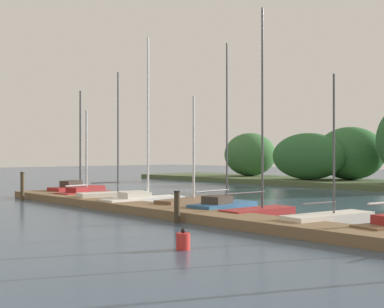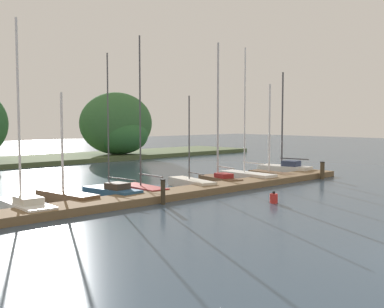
# 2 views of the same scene
# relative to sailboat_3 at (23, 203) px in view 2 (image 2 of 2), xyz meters

# --- Properties ---
(dock_pier) EXTENTS (29.76, 1.80, 0.35)m
(dock_pier) POSITION_rel_sailboat_3_xyz_m (5.76, -1.50, -0.20)
(dock_pier) COLOR brown
(dock_pier) RESTS_ON ground
(sailboat_3) EXTENTS (1.34, 4.41, 8.03)m
(sailboat_3) POSITION_rel_sailboat_3_xyz_m (0.00, 0.00, 0.00)
(sailboat_3) COLOR white
(sailboat_3) RESTS_ON ground
(sailboat_4) EXTENTS (1.46, 3.96, 5.11)m
(sailboat_4) POSITION_rel_sailboat_3_xyz_m (2.37, 0.88, -0.05)
(sailboat_4) COLOR brown
(sailboat_4) RESTS_ON ground
(sailboat_5) EXTENTS (1.51, 3.63, 7.08)m
(sailboat_5) POSITION_rel_sailboat_3_xyz_m (4.71, 0.54, -0.04)
(sailboat_5) COLOR #285684
(sailboat_5) RESTS_ON ground
(sailboat_6) EXTENTS (1.25, 3.54, 8.14)m
(sailboat_6) POSITION_rel_sailboat_3_xyz_m (6.61, 0.56, -0.03)
(sailboat_6) COLOR maroon
(sailboat_6) RESTS_ON ground
(sailboat_7) EXTENTS (1.57, 3.86, 5.18)m
(sailboat_7) POSITION_rel_sailboat_3_xyz_m (9.85, 0.34, -0.09)
(sailboat_7) COLOR silver
(sailboat_7) RESTS_ON ground
(sailboat_8) EXTENTS (1.70, 3.62, 8.38)m
(sailboat_8) POSITION_rel_sailboat_3_xyz_m (12.26, 0.38, 0.12)
(sailboat_8) COLOR brown
(sailboat_8) RESTS_ON ground
(sailboat_9) EXTENTS (1.29, 4.16, 8.31)m
(sailboat_9) POSITION_rel_sailboat_3_xyz_m (14.60, 0.30, -0.02)
(sailboat_9) COLOR white
(sailboat_9) RESTS_ON ground
(sailboat_10) EXTENTS (1.33, 3.84, 6.19)m
(sailboat_10) POSITION_rel_sailboat_3_xyz_m (17.13, 0.32, -0.01)
(sailboat_10) COLOR brown
(sailboat_10) RESTS_ON ground
(sailboat_11) EXTENTS (1.97, 3.99, 7.16)m
(sailboat_11) POSITION_rel_sailboat_3_xyz_m (19.43, 0.86, 0.06)
(sailboat_11) COLOR white
(sailboat_11) RESTS_ON ground
(mooring_piling_1) EXTENTS (0.24, 0.24, 1.16)m
(mooring_piling_1) POSITION_rel_sailboat_3_xyz_m (5.39, -2.66, 0.21)
(mooring_piling_1) COLOR #3D3323
(mooring_piling_1) RESTS_ON ground
(mooring_piling_2) EXTENTS (0.32, 0.32, 1.13)m
(mooring_piling_2) POSITION_rel_sailboat_3_xyz_m (18.73, -2.66, 0.20)
(mooring_piling_2) COLOR #4C3D28
(mooring_piling_2) RESTS_ON ground
(channel_buoy_0) EXTENTS (0.37, 0.37, 0.56)m
(channel_buoy_0) POSITION_rel_sailboat_3_xyz_m (9.35, -5.89, -0.15)
(channel_buoy_0) COLOR red
(channel_buoy_0) RESTS_ON ground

